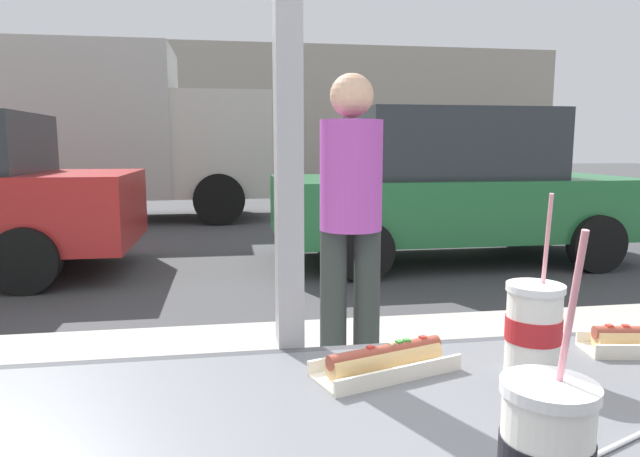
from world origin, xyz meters
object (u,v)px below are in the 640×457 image
at_px(box_truck, 75,129).
at_px(hotdog_tray_near, 385,360).
at_px(soda_cup_left, 533,327).
at_px(parked_car_green, 450,186).
at_px(pedestrian, 351,212).
at_px(soda_cup_right, 546,455).

bearing_deg(box_truck, hotdog_tray_near, -73.77).
distance_m(soda_cup_left, parked_car_green, 6.12).
distance_m(parked_car_green, pedestrian, 4.26).
height_order(parked_car_green, pedestrian, parked_car_green).
bearing_deg(hotdog_tray_near, pedestrian, 79.47).
height_order(soda_cup_right, pedestrian, pedestrian).
distance_m(soda_cup_left, soda_cup_right, 0.43).
xyz_separation_m(hotdog_tray_near, pedestrian, (0.36, 1.95, 0.03)).
bearing_deg(soda_cup_left, soda_cup_right, -117.94).
distance_m(hotdog_tray_near, pedestrian, 1.98).
xyz_separation_m(soda_cup_right, pedestrian, (0.31, 2.37, -0.03)).
bearing_deg(soda_cup_right, box_truck, 105.86).
bearing_deg(parked_car_green, pedestrian, -118.70).
relative_size(soda_cup_right, parked_car_green, 0.07).
xyz_separation_m(parked_car_green, pedestrian, (-2.04, -3.73, 0.16)).
bearing_deg(hotdog_tray_near, soda_cup_right, -83.64).
relative_size(soda_cup_left, pedestrian, 0.19).
xyz_separation_m(soda_cup_right, box_truck, (-3.05, 10.72, 0.60)).
relative_size(soda_cup_left, soda_cup_right, 1.00).
xyz_separation_m(soda_cup_left, box_truck, (-3.25, 10.34, 0.60)).
height_order(soda_cup_right, hotdog_tray_near, soda_cup_right).
xyz_separation_m(soda_cup_left, hotdog_tray_near, (-0.25, 0.04, -0.06)).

